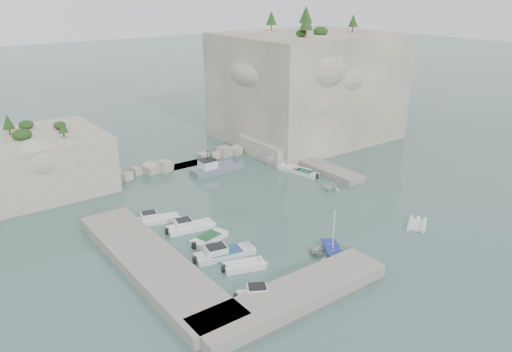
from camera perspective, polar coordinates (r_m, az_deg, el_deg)
ground at (r=55.93m, az=3.68°, el=-4.64°), size 400.00×400.00×0.00m
cliff_east at (r=84.40m, az=5.76°, el=10.18°), size 26.00×22.00×17.00m
cliff_terrace at (r=76.13m, az=2.48°, el=3.45°), size 8.00×10.00×2.50m
outcrop_west at (r=67.80m, az=-23.83°, el=1.40°), size 16.00×14.00×7.00m
quay_west at (r=46.88m, az=-11.84°, el=-9.72°), size 5.00×24.00×1.10m
quay_south at (r=41.75m, az=4.23°, el=-13.47°), size 18.00×4.00×1.10m
ledge_east at (r=71.03m, az=6.84°, el=1.29°), size 3.00×16.00×0.80m
breakwater at (r=72.11m, az=-8.25°, el=1.77°), size 28.00×3.00×1.40m
motorboat_a at (r=55.62m, az=-11.31°, el=-5.19°), size 5.51×2.98×1.40m
motorboat_b at (r=53.44m, az=-7.46°, el=-6.07°), size 5.65×2.82×1.40m
motorboat_c at (r=50.97m, az=-5.36°, el=-7.39°), size 4.65×2.56×0.70m
motorboat_d at (r=48.13m, az=-3.58°, el=-9.16°), size 6.56×3.15×1.40m
motorboat_e at (r=46.24m, az=-1.34°, el=-10.49°), size 4.44×2.90×0.70m
motorboat_f at (r=42.22m, az=1.13°, el=-13.89°), size 5.32×3.95×1.40m
rowboat at (r=49.18m, az=8.72°, el=-8.68°), size 5.23×4.80×0.89m
inflatable_dinghy at (r=56.41m, az=17.90°, el=-5.46°), size 4.07×3.47×0.44m
tender_east_a at (r=63.87m, az=8.49°, el=-1.48°), size 3.18×2.84×1.51m
tender_east_b at (r=68.10m, az=5.64°, el=0.10°), size 2.26×4.26×0.70m
tender_east_c at (r=69.44m, az=4.41°, el=0.56°), size 2.97×5.53×0.70m
tender_east_d at (r=72.80m, az=2.51°, el=1.58°), size 5.22×2.53×1.94m
work_boat at (r=69.25m, az=-4.45°, el=0.50°), size 8.18×2.43×2.20m
rowboat_mast at (r=47.99m, az=8.88°, el=-6.04°), size 0.10×0.10×4.20m
vegetation at (r=80.87m, az=2.48°, el=16.54°), size 53.48×13.88×13.40m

